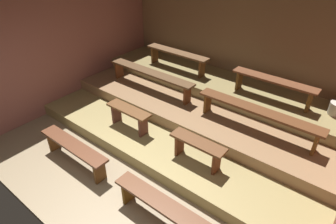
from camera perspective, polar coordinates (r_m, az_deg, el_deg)
ground at (r=5.81m, az=1.46°, el=-6.08°), size 6.65×5.40×0.08m
wall_back at (r=6.95m, az=13.66°, el=12.39°), size 6.65×0.06×2.60m
wall_left at (r=7.12m, az=-18.07°, el=12.21°), size 0.06×5.40×2.60m
platform_lower at (r=6.13m, az=5.02°, el=-2.10°), size 5.85×3.35×0.23m
platform_middle at (r=6.38m, az=7.74°, el=1.66°), size 5.85×2.32×0.23m
platform_upper at (r=6.69m, az=10.33°, el=5.17°), size 5.85×1.24×0.23m
bench_floor_left at (r=5.32m, az=-18.15°, el=-6.86°), size 1.57×0.27×0.44m
bench_floor_right at (r=4.18m, az=-1.34°, el=-18.16°), size 1.57×0.27×0.44m
bench_lower_left at (r=5.63m, az=-7.75°, el=-0.38°), size 0.97×0.27×0.44m
bench_lower_right at (r=4.80m, az=5.88°, el=-6.86°), size 0.97×0.27×0.44m
bench_middle_left at (r=6.53m, az=-3.57°, el=7.42°), size 2.30×0.27×0.44m
bench_middle_right at (r=5.35m, az=17.31°, el=-0.16°), size 2.30×0.27×0.44m
bench_upper_left at (r=7.00m, az=1.80°, el=11.16°), size 1.67×0.27×0.44m
bench_upper_right at (r=6.01m, az=20.14°, el=5.37°), size 1.67×0.27×0.44m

